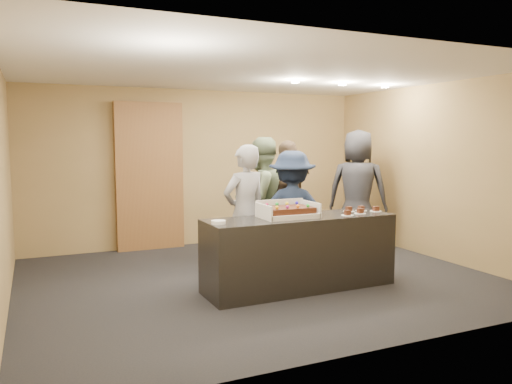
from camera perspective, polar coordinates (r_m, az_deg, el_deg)
room at (r=6.51m, az=0.34°, el=1.68°), size 6.04×6.00×2.70m
serving_counter at (r=6.24m, az=5.01°, el=-6.91°), size 2.41×0.74×0.90m
storage_cabinet at (r=8.53m, az=-12.08°, el=1.75°), size 1.12×0.15×2.46m
cake_box at (r=6.09m, az=3.56°, el=-2.47°), size 0.67×0.47×0.20m
sheet_cake at (r=6.06m, az=3.67°, el=-2.02°), size 0.57×0.40×0.11m
plate_stack at (r=5.61m, az=-4.32°, el=-3.46°), size 0.16×0.16×0.04m
slice_a at (r=6.31m, az=10.40°, el=-2.46°), size 0.15×0.15×0.07m
slice_b at (r=6.66m, az=10.57°, el=-2.02°), size 0.15×0.15×0.07m
slice_c at (r=6.50m, az=11.82°, el=-2.24°), size 0.15×0.15×0.07m
slice_d at (r=6.76m, az=11.93°, el=-1.93°), size 0.15×0.15×0.07m
slice_e at (r=6.74m, az=13.53°, el=-1.98°), size 0.15×0.15×0.07m
person_server_grey at (r=6.51m, az=-1.27°, el=-2.40°), size 0.73×0.56×1.78m
person_sage_man at (r=7.46m, az=0.59°, el=-0.94°), size 1.08×0.95×1.88m
person_navy_man at (r=6.83m, az=4.14°, el=-2.39°), size 1.26×1.03×1.69m
person_brown_extra at (r=7.72m, az=3.74°, el=-0.89°), size 1.10×1.04×1.83m
person_dark_suit at (r=8.45m, az=11.54°, el=0.19°), size 1.15×1.13×2.01m
ceiling_spotlights at (r=7.76m, az=9.82°, el=12.05°), size 1.72×0.12×0.03m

